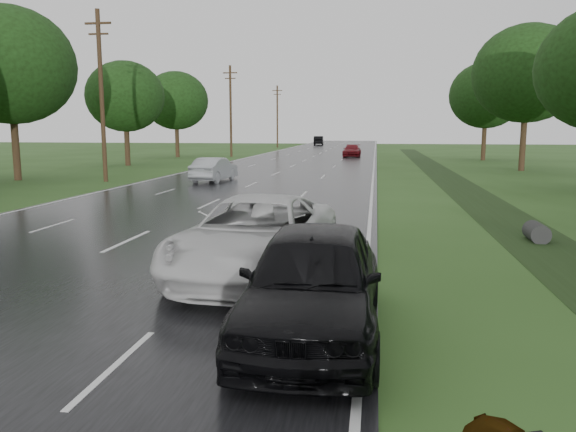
# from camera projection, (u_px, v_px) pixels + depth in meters

# --- Properties ---
(road) EXTENTS (14.00, 180.00, 0.04)m
(road) POSITION_uv_depth(u_px,v_px,m) (301.00, 163.00, 51.99)
(road) COLOR black
(road) RESTS_ON ground
(edge_stripe_east) EXTENTS (0.12, 180.00, 0.01)m
(edge_stripe_east) POSITION_uv_depth(u_px,v_px,m) (374.00, 163.00, 50.96)
(edge_stripe_east) COLOR silver
(edge_stripe_east) RESTS_ON road
(edge_stripe_west) EXTENTS (0.12, 180.00, 0.01)m
(edge_stripe_west) POSITION_uv_depth(u_px,v_px,m) (230.00, 162.00, 53.02)
(edge_stripe_west) COLOR silver
(edge_stripe_west) RESTS_ON road
(center_line) EXTENTS (0.12, 180.00, 0.01)m
(center_line) POSITION_uv_depth(u_px,v_px,m) (301.00, 162.00, 51.99)
(center_line) COLOR silver
(center_line) RESTS_ON road
(drainage_ditch) EXTENTS (2.20, 120.00, 0.56)m
(drainage_ditch) POSITION_uv_depth(u_px,v_px,m) (481.00, 201.00, 24.57)
(drainage_ditch) COLOR #1C3012
(drainage_ditch) RESTS_ON ground
(utility_pole_mid) EXTENTS (1.60, 0.26, 10.00)m
(utility_pole_mid) POSITION_uv_depth(u_px,v_px,m) (101.00, 94.00, 33.07)
(utility_pole_mid) COLOR #392A17
(utility_pole_mid) RESTS_ON ground
(utility_pole_far) EXTENTS (1.60, 0.26, 10.00)m
(utility_pole_far) POSITION_uv_depth(u_px,v_px,m) (231.00, 110.00, 62.35)
(utility_pole_far) COLOR #392A17
(utility_pole_far) RESTS_ON ground
(utility_pole_distant) EXTENTS (1.60, 0.26, 10.00)m
(utility_pole_distant) POSITION_uv_depth(u_px,v_px,m) (277.00, 116.00, 91.63)
(utility_pole_distant) COLOR #392A17
(utility_pole_distant) RESTS_ON ground
(tree_east_d) EXTENTS (8.00, 8.00, 10.76)m
(tree_east_d) POSITION_uv_depth(u_px,v_px,m) (527.00, 74.00, 41.34)
(tree_east_d) COLOR #392A17
(tree_east_d) RESTS_ON ground
(tree_east_f) EXTENTS (7.20, 7.20, 9.62)m
(tree_east_f) POSITION_uv_depth(u_px,v_px,m) (486.00, 95.00, 55.17)
(tree_east_f) COLOR #392A17
(tree_east_f) RESTS_ON ground
(tree_west_c) EXTENTS (7.80, 7.80, 10.43)m
(tree_west_c) POSITION_uv_depth(u_px,v_px,m) (10.00, 65.00, 33.69)
(tree_west_c) COLOR #392A17
(tree_west_c) RESTS_ON ground
(tree_west_d) EXTENTS (6.60, 6.60, 8.80)m
(tree_west_d) POSITION_uv_depth(u_px,v_px,m) (125.00, 97.00, 47.40)
(tree_west_d) COLOR #392A17
(tree_west_d) RESTS_ON ground
(tree_west_f) EXTENTS (7.00, 7.00, 9.29)m
(tree_west_f) POSITION_uv_depth(u_px,v_px,m) (176.00, 101.00, 61.11)
(tree_west_f) COLOR #392A17
(tree_west_f) RESTS_ON ground
(white_pickup) EXTENTS (3.17, 6.25, 1.69)m
(white_pickup) POSITION_uv_depth(u_px,v_px,m) (257.00, 236.00, 12.15)
(white_pickup) COLOR silver
(white_pickup) RESTS_ON road
(dark_sedan) EXTENTS (2.06, 5.05, 1.72)m
(dark_sedan) POSITION_uv_depth(u_px,v_px,m) (313.00, 281.00, 8.57)
(dark_sedan) COLOR black
(dark_sedan) RESTS_ON road
(silver_sedan) EXTENTS (1.89, 4.45, 1.43)m
(silver_sedan) POSITION_uv_depth(u_px,v_px,m) (214.00, 169.00, 33.52)
(silver_sedan) COLOR #9C9FA4
(silver_sedan) RESTS_ON road
(far_car_red) EXTENTS (1.99, 4.64, 1.33)m
(far_car_red) POSITION_uv_depth(u_px,v_px,m) (352.00, 151.00, 62.28)
(far_car_red) COLOR maroon
(far_car_red) RESTS_ON road
(far_car_dark) EXTENTS (2.05, 5.05, 1.63)m
(far_car_dark) POSITION_uv_depth(u_px,v_px,m) (319.00, 140.00, 105.54)
(far_car_dark) COLOR black
(far_car_dark) RESTS_ON road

